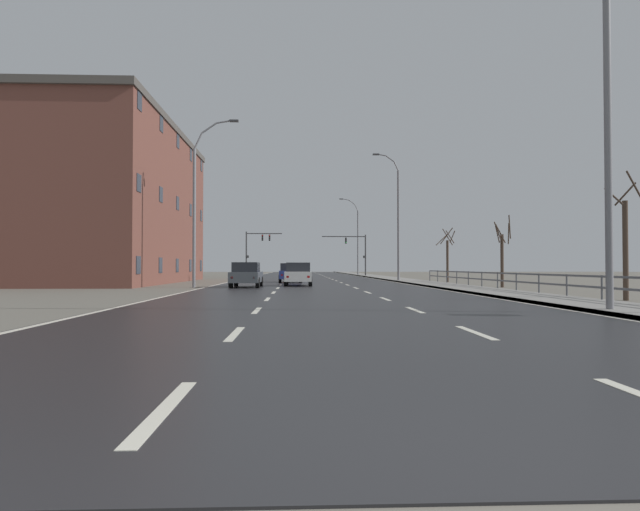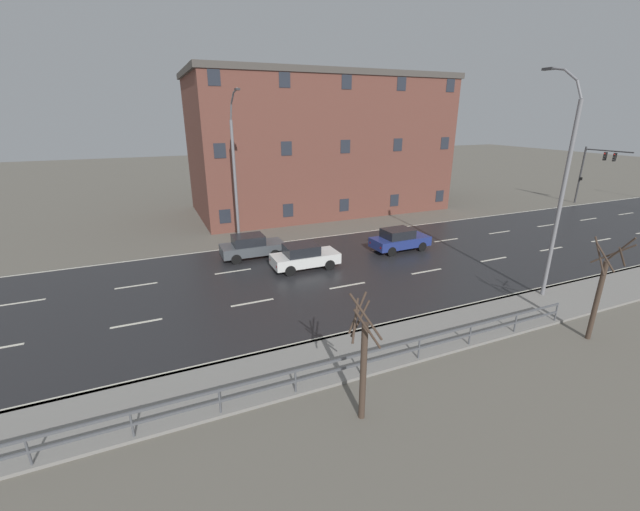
{
  "view_description": "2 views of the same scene",
  "coord_description": "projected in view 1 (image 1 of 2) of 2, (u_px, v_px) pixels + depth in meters",
  "views": [
    {
      "loc": [
        -1.12,
        -2.91,
        1.31
      ],
      "look_at": [
        1.0,
        48.79,
        2.38
      ],
      "focal_mm": 30.01,
      "sensor_mm": 36.0,
      "label": 1
    },
    {
      "loc": [
        20.61,
        24.8,
        9.03
      ],
      "look_at": [
        0.0,
        33.74,
        1.14
      ],
      "focal_mm": 22.6,
      "sensor_mm": 36.0,
      "label": 2
    }
  ],
  "objects": [
    {
      "name": "bare_tree_near",
      "position": [
        626.0,
        244.0,
        20.57
      ],
      "size": [
        1.28,
        1.28,
        4.91
      ],
      "color": "#423328",
      "rests_on": "ground"
    },
    {
      "name": "car_near_left",
      "position": [
        290.0,
        273.0,
        43.39
      ],
      "size": [
        1.93,
        4.15,
        1.57
      ],
      "rotation": [
        0.0,
        0.0,
        0.03
      ],
      "color": "navy",
      "rests_on": "ground"
    },
    {
      "name": "guardrail",
      "position": [
        527.0,
        279.0,
        25.59
      ],
      "size": [
        0.07,
        37.9,
        1.0
      ],
      "color": "#515459",
      "rests_on": "ground"
    },
    {
      "name": "traffic_signal_left",
      "position": [
        255.0,
        246.0,
        69.95
      ],
      "size": [
        4.74,
        0.36,
        5.88
      ],
      "color": "#38383A",
      "rests_on": "ground"
    },
    {
      "name": "car_near_right",
      "position": [
        298.0,
        274.0,
        36.04
      ],
      "size": [
        1.87,
        4.11,
        1.57
      ],
      "rotation": [
        0.0,
        0.0,
        -0.01
      ],
      "color": "silver",
      "rests_on": "ground"
    },
    {
      "name": "sidewalk_right",
      "position": [
        379.0,
        277.0,
        63.21
      ],
      "size": [
        3.0,
        120.0,
        0.12
      ],
      "color": "gray",
      "rests_on": "ground"
    },
    {
      "name": "road_asphalt_strip",
      "position": [
        308.0,
        278.0,
        62.86
      ],
      "size": [
        14.0,
        120.0,
        0.03
      ],
      "color": "#232326",
      "rests_on": "ground"
    },
    {
      "name": "car_far_right",
      "position": [
        246.0,
        275.0,
        33.43
      ],
      "size": [
        1.87,
        4.12,
        1.57
      ],
      "rotation": [
        0.0,
        0.0,
        -0.01
      ],
      "color": "#474C51",
      "rests_on": "ground"
    },
    {
      "name": "street_lamp_distant",
      "position": [
        357.0,
        238.0,
        77.89
      ],
      "size": [
        2.81,
        0.24,
        11.27
      ],
      "color": "slate",
      "rests_on": "ground"
    },
    {
      "name": "brick_building",
      "position": [
        106.0,
        205.0,
        43.16
      ],
      "size": [
        11.74,
        23.99,
        12.6
      ],
      "color": "brown",
      "rests_on": "ground"
    },
    {
      "name": "bare_tree_mid",
      "position": [
        502.0,
        255.0,
        33.49
      ],
      "size": [
        1.1,
        0.98,
        4.51
      ],
      "color": "#423328",
      "rests_on": "ground"
    },
    {
      "name": "traffic_signal_right",
      "position": [
        357.0,
        248.0,
        71.48
      ],
      "size": [
        5.93,
        0.36,
        5.57
      ],
      "color": "#38383A",
      "rests_on": "ground"
    },
    {
      "name": "street_lamp_midground",
      "position": [
        397.0,
        218.0,
        46.47
      ],
      "size": [
        2.33,
        0.24,
        11.18
      ],
      "color": "slate",
      "rests_on": "ground"
    },
    {
      "name": "bare_tree_far",
      "position": [
        447.0,
        256.0,
        44.69
      ],
      "size": [
        1.48,
        1.47,
        4.61
      ],
      "color": "#423328",
      "rests_on": "ground"
    },
    {
      "name": "street_lamp_foreground",
      "position": [
        602.0,
        119.0,
        15.04
      ],
      "size": [
        2.68,
        0.24,
        11.22
      ],
      "color": "slate",
      "rests_on": "ground"
    },
    {
      "name": "ground_plane",
      "position": [
        310.0,
        281.0,
        50.88
      ],
      "size": [
        160.0,
        160.0,
        0.12
      ],
      "color": "#666056"
    },
    {
      "name": "street_lamp_left_bank",
      "position": [
        197.0,
        205.0,
        33.28
      ],
      "size": [
        2.83,
        0.24,
        10.55
      ],
      "color": "slate",
      "rests_on": "ground"
    }
  ]
}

